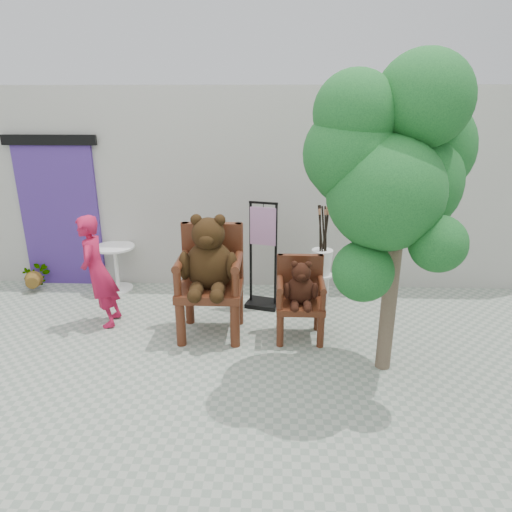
# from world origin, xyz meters

# --- Properties ---
(ground_plane) EXTENTS (60.00, 60.00, 0.00)m
(ground_plane) POSITION_xyz_m (0.00, 0.00, 0.00)
(ground_plane) COLOR gray
(ground_plane) RESTS_ON ground
(back_wall) EXTENTS (9.00, 1.00, 3.00)m
(back_wall) POSITION_xyz_m (0.00, 3.10, 1.50)
(back_wall) COLOR #ADABA2
(back_wall) RESTS_ON ground
(doorway) EXTENTS (1.40, 0.11, 2.33)m
(doorway) POSITION_xyz_m (-3.00, 2.58, 1.16)
(doorway) COLOR #43287A
(doorway) RESTS_ON ground
(chair_big) EXTENTS (0.78, 0.82, 1.55)m
(chair_big) POSITION_xyz_m (-0.48, 1.01, 0.89)
(chair_big) COLOR #3D1A0D
(chair_big) RESTS_ON ground
(chair_small) EXTENTS (0.58, 0.54, 1.01)m
(chair_small) POSITION_xyz_m (0.62, 0.97, 0.61)
(chair_small) COLOR #3D1A0D
(chair_small) RESTS_ON ground
(person) EXTENTS (0.39, 0.55, 1.46)m
(person) POSITION_xyz_m (-1.94, 1.19, 0.73)
(person) COLOR #AE153C
(person) RESTS_ON ground
(cafe_table) EXTENTS (0.60, 0.60, 0.70)m
(cafe_table) POSITION_xyz_m (-2.12, 2.34, 0.44)
(cafe_table) COLOR white
(cafe_table) RESTS_ON ground
(display_stand) EXTENTS (0.52, 0.45, 1.51)m
(display_stand) POSITION_xyz_m (0.14, 1.84, 0.58)
(display_stand) COLOR black
(display_stand) RESTS_ON ground
(stool_bucket) EXTENTS (0.32, 0.32, 1.45)m
(stool_bucket) POSITION_xyz_m (0.97, 1.94, 0.64)
(stool_bucket) COLOR white
(stool_bucket) RESTS_ON ground
(tree) EXTENTS (1.71, 1.65, 3.23)m
(tree) POSITION_xyz_m (1.36, 0.18, 2.24)
(tree) COLOR #4B3B2D
(tree) RESTS_ON ground
(potted_plant) EXTENTS (0.49, 0.46, 0.45)m
(potted_plant) POSITION_xyz_m (-3.40, 2.30, 0.22)
(potted_plant) COLOR #103E1B
(potted_plant) RESTS_ON ground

